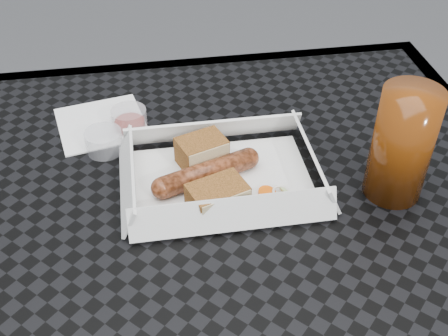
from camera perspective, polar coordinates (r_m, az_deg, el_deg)
name	(u,v)px	position (r m, az deg, el deg)	size (l,w,h in m)	color
patio_table	(225,267)	(0.71, 0.14, -10.02)	(0.80, 0.80, 0.74)	black
food_tray	(223,180)	(0.71, -0.13, -1.22)	(0.22, 0.15, 0.00)	white
bratwurst	(207,173)	(0.70, -1.78, -0.47)	(0.14, 0.07, 0.03)	brown
bread_near	(202,151)	(0.72, -2.28, 1.69)	(0.06, 0.04, 0.04)	brown
bread_far	(218,197)	(0.66, -0.66, -2.98)	(0.07, 0.04, 0.03)	brown
veg_garnish	(280,195)	(0.69, 5.74, -2.74)	(0.03, 0.03, 0.00)	#F85F0A
napkin	(102,123)	(0.83, -12.34, 4.44)	(0.12, 0.12, 0.00)	white
condiment_cup_sauce	(129,119)	(0.81, -9.60, 4.91)	(0.05, 0.05, 0.03)	maroon
condiment_cup_empty	(104,141)	(0.77, -12.09, 2.66)	(0.05, 0.05, 0.03)	silver
drink_glass	(402,145)	(0.69, 17.65, 2.27)	(0.07, 0.07, 0.14)	#572507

